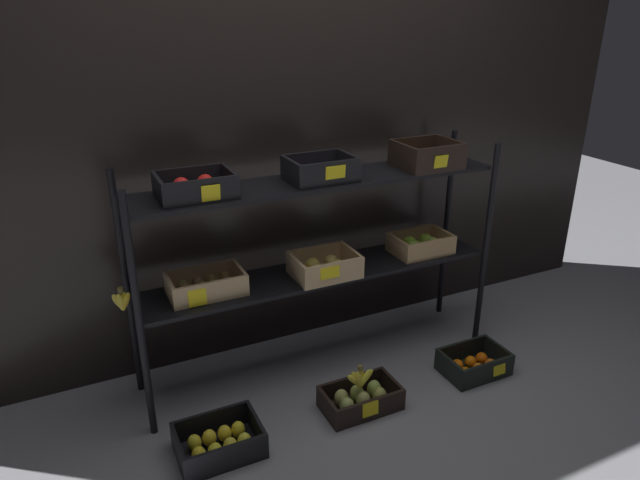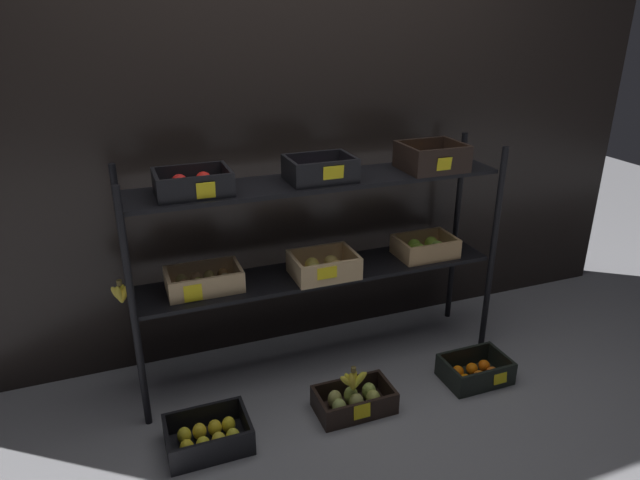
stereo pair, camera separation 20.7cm
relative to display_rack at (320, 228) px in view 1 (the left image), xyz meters
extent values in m
plane|color=gray|center=(0.00, 0.01, -0.77)|extent=(10.00, 10.00, 0.00)
cube|color=black|center=(0.00, 0.38, 0.32)|extent=(4.21, 0.12, 2.19)
cylinder|color=black|center=(-0.90, -0.16, -0.21)|extent=(0.03, 0.03, 1.13)
cylinder|color=black|center=(0.91, -0.16, -0.21)|extent=(0.03, 0.03, 1.13)
cylinder|color=black|center=(-0.90, 0.18, -0.21)|extent=(0.03, 0.03, 1.13)
cylinder|color=black|center=(0.91, 0.18, -0.21)|extent=(0.03, 0.03, 1.13)
cube|color=black|center=(0.00, 0.01, -0.24)|extent=(1.78, 0.31, 0.02)
cube|color=black|center=(0.00, 0.01, 0.23)|extent=(1.78, 0.31, 0.02)
cube|color=tan|center=(-0.57, 0.02, -0.23)|extent=(0.34, 0.21, 0.01)
cube|color=tan|center=(-0.57, -0.08, -0.18)|extent=(0.34, 0.02, 0.09)
cube|color=tan|center=(-0.57, 0.11, -0.18)|extent=(0.34, 0.02, 0.09)
cube|color=tan|center=(-0.74, 0.02, -0.18)|extent=(0.02, 0.18, 0.09)
cube|color=tan|center=(-0.41, 0.02, -0.18)|extent=(0.02, 0.18, 0.09)
ellipsoid|color=brown|center=(-0.67, -0.01, -0.19)|extent=(0.05, 0.05, 0.07)
ellipsoid|color=brown|center=(-0.60, -0.01, -0.19)|extent=(0.05, 0.05, 0.07)
ellipsoid|color=brown|center=(-0.54, -0.01, -0.19)|extent=(0.05, 0.05, 0.07)
ellipsoid|color=brown|center=(-0.48, -0.01, -0.19)|extent=(0.05, 0.05, 0.07)
ellipsoid|color=brown|center=(-0.67, 0.04, -0.19)|extent=(0.05, 0.05, 0.07)
ellipsoid|color=brown|center=(-0.60, 0.05, -0.19)|extent=(0.05, 0.05, 0.07)
ellipsoid|color=brown|center=(-0.54, 0.04, -0.19)|extent=(0.05, 0.05, 0.07)
ellipsoid|color=brown|center=(-0.48, 0.05, -0.19)|extent=(0.05, 0.05, 0.07)
cube|color=yellow|center=(-0.64, -0.09, -0.19)|extent=(0.08, 0.01, 0.08)
cube|color=tan|center=(0.00, -0.04, -0.23)|extent=(0.31, 0.24, 0.01)
cube|color=tan|center=(0.00, -0.15, -0.17)|extent=(0.31, 0.02, 0.10)
cube|color=tan|center=(0.00, 0.07, -0.17)|extent=(0.31, 0.02, 0.10)
cube|color=tan|center=(-0.15, -0.04, -0.17)|extent=(0.02, 0.20, 0.10)
cube|color=tan|center=(0.15, -0.04, -0.17)|extent=(0.02, 0.20, 0.10)
sphere|color=#D9C956|center=(-0.05, -0.07, -0.19)|extent=(0.07, 0.07, 0.07)
sphere|color=#E4B255|center=(0.06, -0.08, -0.19)|extent=(0.07, 0.07, 0.07)
sphere|color=gold|center=(-0.05, -0.01, -0.19)|extent=(0.07, 0.07, 0.07)
sphere|color=#D6B355|center=(0.05, -0.01, -0.19)|extent=(0.07, 0.07, 0.07)
cube|color=yellow|center=(-0.03, -0.16, -0.16)|extent=(0.10, 0.01, 0.06)
cube|color=tan|center=(0.59, -0.01, -0.23)|extent=(0.31, 0.22, 0.01)
cube|color=tan|center=(0.59, -0.11, -0.18)|extent=(0.31, 0.02, 0.09)
cube|color=tan|center=(0.59, 0.09, -0.18)|extent=(0.31, 0.02, 0.09)
cube|color=tan|center=(0.44, -0.01, -0.18)|extent=(0.02, 0.18, 0.09)
cube|color=tan|center=(0.74, -0.01, -0.18)|extent=(0.02, 0.18, 0.09)
sphere|color=#96C23A|center=(0.54, -0.03, -0.19)|extent=(0.07, 0.07, 0.07)
sphere|color=#90BC43|center=(0.65, -0.04, -0.19)|extent=(0.07, 0.07, 0.07)
sphere|color=#8BC430|center=(0.54, 0.02, -0.19)|extent=(0.07, 0.07, 0.07)
sphere|color=#97C333|center=(0.65, 0.02, -0.19)|extent=(0.07, 0.07, 0.07)
cube|color=black|center=(-0.59, 0.00, 0.25)|extent=(0.32, 0.23, 0.01)
cube|color=black|center=(-0.59, -0.11, 0.30)|extent=(0.32, 0.02, 0.09)
cube|color=black|center=(-0.59, 0.11, 0.30)|extent=(0.32, 0.02, 0.09)
cube|color=black|center=(-0.74, 0.00, 0.30)|extent=(0.02, 0.20, 0.09)
cube|color=black|center=(-0.43, 0.00, 0.30)|extent=(0.02, 0.20, 0.09)
sphere|color=red|center=(-0.64, -0.04, 0.29)|extent=(0.07, 0.07, 0.07)
sphere|color=red|center=(-0.53, -0.03, 0.29)|extent=(0.07, 0.07, 0.07)
sphere|color=red|center=(-0.64, 0.03, 0.29)|extent=(0.07, 0.07, 0.07)
sphere|color=red|center=(-0.54, 0.03, 0.29)|extent=(0.07, 0.07, 0.07)
cube|color=yellow|center=(-0.55, -0.12, 0.28)|extent=(0.08, 0.01, 0.07)
cube|color=black|center=(0.00, 0.00, 0.25)|extent=(0.31, 0.23, 0.01)
cube|color=black|center=(0.00, -0.11, 0.30)|extent=(0.31, 0.02, 0.10)
cube|color=black|center=(0.00, 0.10, 0.30)|extent=(0.31, 0.02, 0.10)
cube|color=black|center=(-0.15, 0.00, 0.30)|extent=(0.02, 0.19, 0.10)
cube|color=black|center=(0.14, 0.00, 0.30)|extent=(0.02, 0.19, 0.10)
sphere|color=#59244A|center=(-0.09, -0.04, 0.28)|extent=(0.05, 0.05, 0.05)
sphere|color=#621B52|center=(-0.03, -0.04, 0.28)|extent=(0.05, 0.05, 0.05)
sphere|color=#5D2456|center=(0.03, -0.04, 0.28)|extent=(0.05, 0.05, 0.05)
sphere|color=#602755|center=(0.08, -0.04, 0.28)|extent=(0.05, 0.05, 0.05)
sphere|color=#5E2048|center=(-0.09, 0.03, 0.28)|extent=(0.05, 0.05, 0.05)
sphere|color=#64225D|center=(-0.03, 0.03, 0.28)|extent=(0.05, 0.05, 0.05)
sphere|color=#5D2859|center=(0.02, 0.03, 0.28)|extent=(0.05, 0.05, 0.05)
sphere|color=#6C234D|center=(0.08, 0.03, 0.28)|extent=(0.05, 0.05, 0.05)
cube|color=yellow|center=(0.02, -0.12, 0.31)|extent=(0.10, 0.01, 0.06)
cube|color=black|center=(0.58, -0.02, 0.25)|extent=(0.30, 0.25, 0.01)
cube|color=black|center=(0.58, -0.14, 0.31)|extent=(0.30, 0.02, 0.12)
cube|color=black|center=(0.58, 0.10, 0.31)|extent=(0.30, 0.02, 0.12)
cube|color=black|center=(0.44, -0.02, 0.31)|extent=(0.02, 0.22, 0.12)
cube|color=black|center=(0.72, -0.02, 0.31)|extent=(0.02, 0.22, 0.12)
sphere|color=orange|center=(0.54, -0.06, 0.29)|extent=(0.07, 0.07, 0.07)
sphere|color=orange|center=(0.63, -0.06, 0.29)|extent=(0.07, 0.07, 0.07)
sphere|color=orange|center=(0.53, 0.01, 0.29)|extent=(0.07, 0.07, 0.07)
sphere|color=orange|center=(0.63, 0.01, 0.29)|extent=(0.07, 0.07, 0.07)
cube|color=yellow|center=(0.57, -0.15, 0.30)|extent=(0.08, 0.01, 0.07)
cylinder|color=brown|center=(-0.94, 0.04, -0.14)|extent=(0.02, 0.02, 0.02)
ellipsoid|color=yellow|center=(-0.96, 0.04, -0.20)|extent=(0.07, 0.03, 0.09)
ellipsoid|color=yellow|center=(-0.95, 0.03, -0.20)|extent=(0.05, 0.03, 0.09)
ellipsoid|color=yellow|center=(-0.94, 0.04, -0.20)|extent=(0.05, 0.03, 0.09)
ellipsoid|color=yellow|center=(-0.93, 0.03, -0.20)|extent=(0.07, 0.03, 0.09)
cube|color=black|center=(-0.67, -0.41, -0.76)|extent=(0.36, 0.25, 0.01)
cube|color=black|center=(-0.67, -0.53, -0.70)|extent=(0.36, 0.02, 0.11)
cube|color=black|center=(-0.67, -0.29, -0.70)|extent=(0.36, 0.02, 0.11)
cube|color=black|center=(-0.84, -0.41, -0.70)|extent=(0.02, 0.22, 0.11)
cube|color=black|center=(-0.50, -0.41, -0.70)|extent=(0.02, 0.22, 0.11)
ellipsoid|color=yellow|center=(-0.77, -0.45, -0.72)|extent=(0.06, 0.06, 0.08)
ellipsoid|color=yellow|center=(-0.70, -0.45, -0.72)|extent=(0.06, 0.06, 0.08)
ellipsoid|color=yellow|center=(-0.64, -0.45, -0.72)|extent=(0.06, 0.06, 0.08)
ellipsoid|color=yellow|center=(-0.57, -0.45, -0.72)|extent=(0.06, 0.06, 0.08)
ellipsoid|color=yellow|center=(-0.77, -0.37, -0.72)|extent=(0.06, 0.06, 0.08)
ellipsoid|color=yellow|center=(-0.70, -0.37, -0.72)|extent=(0.06, 0.06, 0.08)
ellipsoid|color=yellow|center=(-0.64, -0.37, -0.72)|extent=(0.06, 0.06, 0.08)
ellipsoid|color=yellow|center=(-0.58, -0.37, -0.72)|extent=(0.06, 0.06, 0.08)
cube|color=black|center=(0.01, -0.42, -0.76)|extent=(0.36, 0.21, 0.01)
cube|color=black|center=(0.01, -0.51, -0.71)|extent=(0.36, 0.02, 0.10)
cube|color=black|center=(0.01, -0.32, -0.71)|extent=(0.36, 0.02, 0.10)
cube|color=black|center=(-0.16, -0.42, -0.71)|extent=(0.02, 0.18, 0.10)
cube|color=black|center=(0.19, -0.42, -0.71)|extent=(0.02, 0.18, 0.10)
ellipsoid|color=#ACBC5D|center=(-0.08, -0.45, -0.71)|extent=(0.07, 0.07, 0.09)
ellipsoid|color=tan|center=(0.01, -0.44, -0.71)|extent=(0.07, 0.07, 0.09)
ellipsoid|color=#B5BB51|center=(0.10, -0.44, -0.71)|extent=(0.07, 0.07, 0.09)
ellipsoid|color=tan|center=(-0.07, -0.38, -0.71)|extent=(0.07, 0.07, 0.09)
ellipsoid|color=#A6B94C|center=(0.01, -0.38, -0.71)|extent=(0.07, 0.07, 0.09)
ellipsoid|color=#A6BE50|center=(0.10, -0.39, -0.71)|extent=(0.07, 0.07, 0.09)
cube|color=yellow|center=(0.01, -0.52, -0.70)|extent=(0.08, 0.01, 0.07)
cube|color=black|center=(0.68, -0.42, -0.76)|extent=(0.33, 0.23, 0.01)
cube|color=black|center=(0.68, -0.52, -0.70)|extent=(0.33, 0.02, 0.11)
cube|color=black|center=(0.68, -0.31, -0.70)|extent=(0.33, 0.02, 0.11)
cube|color=black|center=(0.52, -0.42, -0.70)|extent=(0.02, 0.20, 0.11)
cube|color=black|center=(0.84, -0.42, -0.70)|extent=(0.02, 0.20, 0.11)
sphere|color=orange|center=(0.60, -0.46, -0.73)|extent=(0.06, 0.06, 0.06)
sphere|color=orange|center=(0.68, -0.46, -0.73)|extent=(0.06, 0.06, 0.06)
sphere|color=orange|center=(0.76, -0.45, -0.73)|extent=(0.06, 0.06, 0.06)
sphere|color=orange|center=(0.60, -0.38, -0.73)|extent=(0.06, 0.06, 0.06)
sphere|color=orange|center=(0.69, -0.39, -0.73)|extent=(0.06, 0.06, 0.06)
sphere|color=orange|center=(0.76, -0.39, -0.73)|extent=(0.06, 0.06, 0.06)
cube|color=yellow|center=(0.75, -0.53, -0.70)|extent=(0.07, 0.01, 0.06)
cylinder|color=brown|center=(0.00, -0.42, -0.54)|extent=(0.02, 0.02, 0.02)
ellipsoid|color=yellow|center=(-0.02, -0.41, -0.61)|extent=(0.10, 0.03, 0.09)
ellipsoid|color=yellow|center=(-0.01, -0.41, -0.61)|extent=(0.07, 0.03, 0.11)
ellipsoid|color=yellow|center=(0.00, -0.42, -0.61)|extent=(0.05, 0.03, 0.11)
ellipsoid|color=yellow|center=(0.01, -0.41, -0.61)|extent=(0.05, 0.03, 0.11)
ellipsoid|color=yellow|center=(0.02, -0.42, -0.61)|extent=(0.08, 0.03, 0.10)
ellipsoid|color=yellow|center=(0.03, -0.42, -0.61)|extent=(0.10, 0.03, 0.09)
camera|label=1|loc=(-1.11, -2.31, 0.99)|focal=31.99mm
camera|label=2|loc=(-0.92, -2.40, 0.99)|focal=31.99mm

